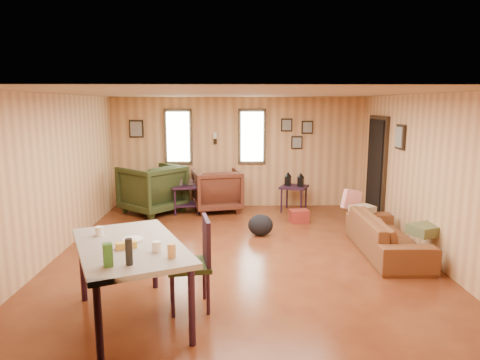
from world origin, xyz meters
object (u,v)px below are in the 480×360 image
object	(u,v)px
recliner_green	(152,186)
dining_table	(130,252)
end_table	(186,194)
side_table	(294,185)
recliner_brown	(217,188)
sofa	(387,229)

from	to	relation	value
recliner_green	dining_table	xyz separation A→B (m)	(0.63, -4.58, 0.21)
end_table	dining_table	bearing A→B (deg)	-90.88
end_table	dining_table	distance (m)	4.55
recliner_green	dining_table	size ratio (longest dim) A/B	0.58
side_table	dining_table	world-z (taller)	dining_table
recliner_brown	side_table	distance (m)	1.64
sofa	side_table	bearing A→B (deg)	22.58
sofa	recliner_green	xyz separation A→B (m)	(-4.02, 2.55, 0.17)
recliner_green	side_table	size ratio (longest dim) A/B	1.32
end_table	dining_table	world-z (taller)	dining_table
recliner_brown	side_table	size ratio (longest dim) A/B	1.17
side_table	recliner_brown	bearing A→B (deg)	177.24
recliner_green	end_table	size ratio (longest dim) A/B	1.55
recliner_brown	dining_table	size ratio (longest dim) A/B	0.52
recliner_green	end_table	xyz separation A→B (m)	(0.70, -0.04, -0.15)
sofa	side_table	xyz separation A→B (m)	(-1.05, 2.61, 0.19)
recliner_green	side_table	distance (m)	2.97
sofa	dining_table	bearing A→B (deg)	121.55
side_table	end_table	bearing A→B (deg)	-177.48
recliner_brown	end_table	size ratio (longest dim) A/B	1.37
recliner_brown	dining_table	bearing A→B (deg)	68.56
sofa	recliner_brown	world-z (taller)	recliner_brown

